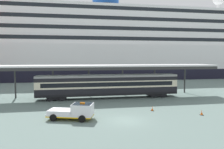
# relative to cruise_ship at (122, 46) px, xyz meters

# --- Properties ---
(ground_plane) EXTENTS (400.00, 400.00, 0.00)m
(ground_plane) POSITION_rel_cruise_ship_xyz_m (-11.25, -52.02, -11.21)
(ground_plane) COLOR slate
(cruise_ship) EXTENTS (134.36, 22.56, 33.04)m
(cruise_ship) POSITION_rel_cruise_ship_xyz_m (0.00, 0.00, 0.00)
(cruise_ship) COLOR black
(cruise_ship) RESTS_ON ground
(platform_canopy) EXTENTS (38.83, 5.90, 5.83)m
(platform_canopy) POSITION_rel_cruise_ship_xyz_m (-11.10, -37.87, -5.65)
(platform_canopy) COLOR silver
(platform_canopy) RESTS_ON ground
(train_carriage) EXTENTS (24.56, 2.81, 4.11)m
(train_carriage) POSITION_rel_cruise_ship_xyz_m (-11.10, -38.31, -8.90)
(train_carriage) COLOR black
(train_carriage) RESTS_ON ground
(service_truck) EXTENTS (5.57, 3.50, 2.02)m
(service_truck) POSITION_rel_cruise_ship_xyz_m (-17.03, -50.52, -10.22)
(service_truck) COLOR white
(service_truck) RESTS_ON ground
(traffic_cone_near) EXTENTS (0.36, 0.36, 0.59)m
(traffic_cone_near) POSITION_rel_cruise_ship_xyz_m (-6.74, -48.24, -10.92)
(traffic_cone_near) COLOR black
(traffic_cone_near) RESTS_ON ground
(traffic_cone_mid) EXTENTS (0.36, 0.36, 0.64)m
(traffic_cone_mid) POSITION_rel_cruise_ship_xyz_m (-1.46, -51.38, -10.90)
(traffic_cone_mid) COLOR black
(traffic_cone_mid) RESTS_ON ground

